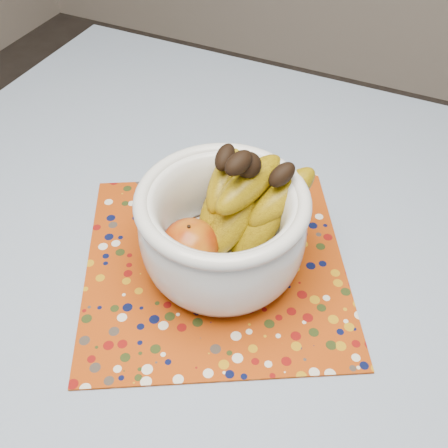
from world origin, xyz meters
name	(u,v)px	position (x,y,z in m)	size (l,w,h in m)	color
table	(214,343)	(0.00, 0.00, 0.67)	(1.20, 1.20, 0.75)	brown
tablecloth	(214,312)	(0.00, 0.00, 0.76)	(1.32, 1.32, 0.01)	slate
placemat	(215,264)	(-0.03, 0.08, 0.76)	(0.38, 0.38, 0.00)	#983408
fruit_bowl	(231,220)	(-0.02, 0.09, 0.85)	(0.26, 0.25, 0.20)	silver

